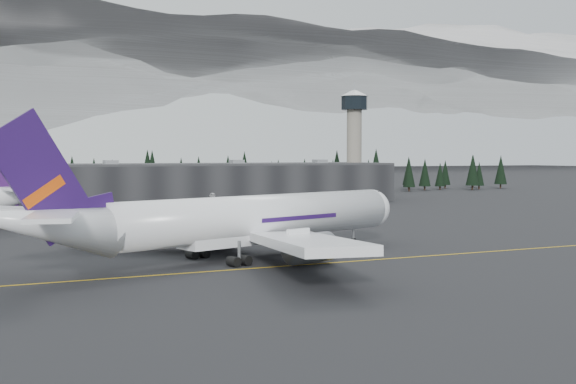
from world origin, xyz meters
name	(u,v)px	position (x,y,z in m)	size (l,w,h in m)	color
ground	(345,260)	(0.00, 0.00, 0.00)	(1400.00, 1400.00, 0.00)	black
taxiline	(351,261)	(0.00, -2.00, 0.01)	(400.00, 0.40, 0.02)	gold
terminal	(144,184)	(0.00, 125.00, 6.30)	(160.00, 30.00, 12.60)	black
control_tower	(354,132)	(75.00, 128.00, 23.41)	(10.00, 10.00, 37.70)	gray
treeline	(119,177)	(0.00, 162.00, 7.50)	(360.00, 20.00, 15.00)	black
jet_main	(226,221)	(-16.37, 5.86, 5.88)	(69.18, 62.46, 20.87)	white
gse_vehicle_a	(31,211)	(-34.47, 104.83, 0.68)	(2.26, 4.90, 1.36)	silver
gse_vehicle_b	(213,206)	(14.62, 102.93, 0.77)	(1.81, 4.50, 1.53)	silver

